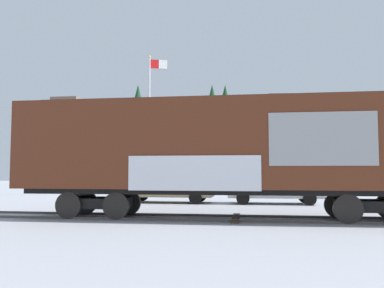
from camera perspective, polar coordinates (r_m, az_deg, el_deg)
ground_plane at (r=13.94m, az=0.99°, el=-10.65°), size 260.00×260.00×0.00m
track at (r=13.93m, az=13.30°, el=-10.38°), size 60.01×4.27×0.08m
freight_car at (r=13.82m, az=5.19°, el=-0.50°), size 14.57×3.41×4.26m
flagpole at (r=28.08m, az=-5.82°, el=4.77°), size 1.29×0.50×9.79m
hillside at (r=82.70m, az=4.85°, el=-0.41°), size 127.52×28.70×18.33m
parked_car_tan at (r=21.08m, az=-3.72°, el=-6.20°), size 4.88×2.20×1.58m
parked_car_silver at (r=20.62m, az=11.67°, el=-5.96°), size 4.71×2.06×1.74m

